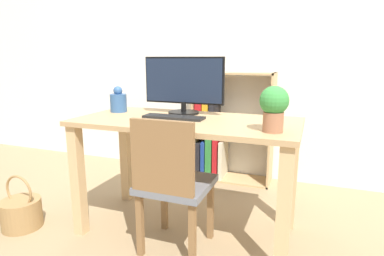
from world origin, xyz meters
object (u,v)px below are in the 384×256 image
(chair, at_px, (172,181))
(monitor, at_px, (184,83))
(keyboard, at_px, (174,117))
(bookshelf, at_px, (218,132))
(potted_plant, at_px, (274,106))
(vase, at_px, (118,101))
(basket, at_px, (21,212))

(chair, bearing_deg, monitor, 106.41)
(keyboard, xyz_separation_m, bookshelf, (0.00, 1.02, -0.32))
(chair, bearing_deg, potted_plant, 12.45)
(potted_plant, xyz_separation_m, chair, (-0.54, -0.09, -0.45))
(keyboard, height_order, vase, vase)
(vase, bearing_deg, bookshelf, 62.48)
(keyboard, height_order, chair, chair)
(keyboard, relative_size, bookshelf, 0.39)
(keyboard, distance_m, potted_plant, 0.67)
(vase, relative_size, potted_plant, 0.77)
(keyboard, xyz_separation_m, basket, (-0.98, -0.37, -0.66))
(keyboard, distance_m, vase, 0.49)
(basket, bearing_deg, potted_plant, 7.10)
(bookshelf, height_order, basket, bookshelf)
(monitor, xyz_separation_m, bookshelf, (0.01, 0.83, -0.52))
(vase, relative_size, bookshelf, 0.18)
(keyboard, distance_m, chair, 0.43)
(potted_plant, height_order, bookshelf, bookshelf)
(keyboard, distance_m, bookshelf, 1.07)
(monitor, bearing_deg, potted_plant, -29.06)
(monitor, xyz_separation_m, chair, (0.11, -0.45, -0.52))
(vase, bearing_deg, basket, -137.01)
(keyboard, distance_m, basket, 1.24)
(potted_plant, xyz_separation_m, bookshelf, (-0.63, 1.19, -0.45))
(vase, xyz_separation_m, basket, (-0.51, -0.47, -0.73))
(potted_plant, height_order, basket, potted_plant)
(monitor, height_order, vase, monitor)
(chair, bearing_deg, bookshelf, 96.96)
(vase, height_order, potted_plant, potted_plant)
(keyboard, xyz_separation_m, potted_plant, (0.64, -0.17, 0.13))
(chair, xyz_separation_m, bookshelf, (-0.10, 1.28, 0.00))
(potted_plant, bearing_deg, keyboard, 165.19)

